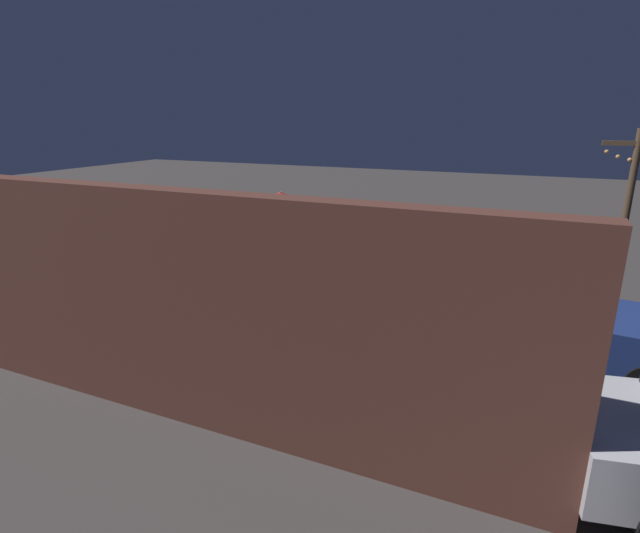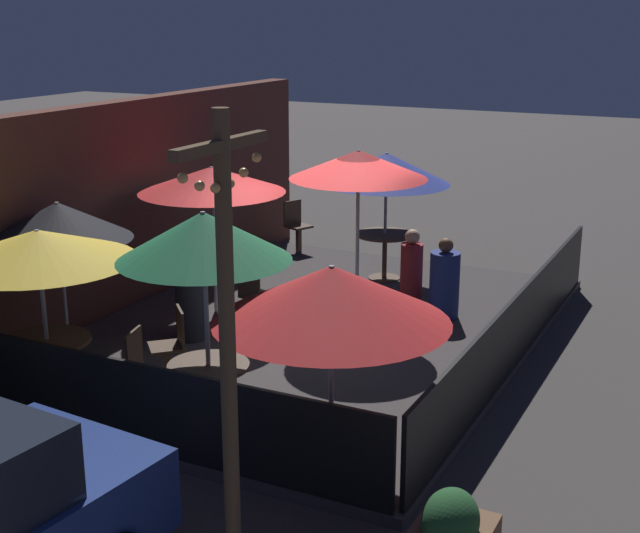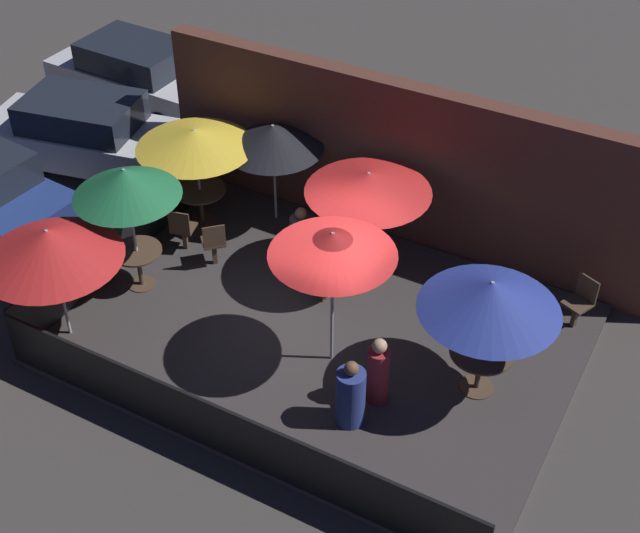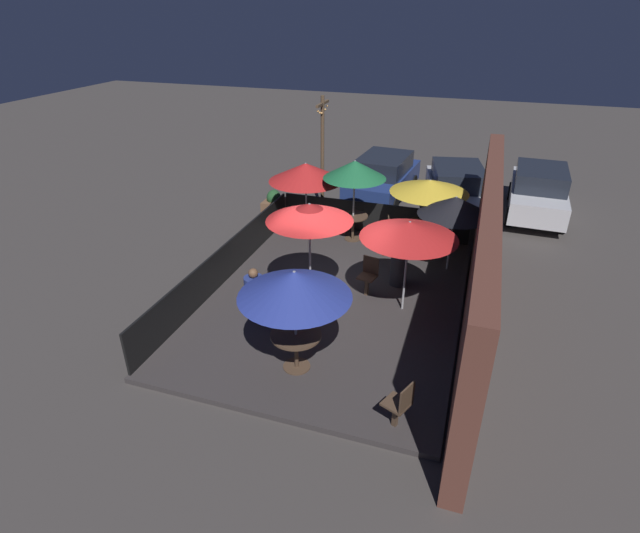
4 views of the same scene
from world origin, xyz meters
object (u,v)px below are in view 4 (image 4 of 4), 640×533
object	(u,v)px
patio_umbrella_6	(306,172)
dining_table_1	(353,220)
patio_chair_1	(392,230)
patio_umbrella_4	(409,230)
patio_chair_2	(383,239)
light_post	(322,149)
dining_table_2	(425,228)
parked_car_2	(538,191)
patio_umbrella_1	(355,170)
dining_table_0	(296,341)
patio_umbrella_0	(294,284)
patron_2	(276,302)
patron_1	(399,264)
parked_car_0	(383,177)
patio_umbrella_5	(310,212)
patio_chair_0	(368,275)
patron_0	(255,295)
patio_chair_3	(400,404)
patio_umbrella_2	(430,186)
parked_car_1	(456,189)
planter_box	(274,204)
patio_umbrella_3	(455,206)

from	to	relation	value
patio_umbrella_6	dining_table_1	distance (m)	2.01
dining_table_1	patio_chair_1	distance (m)	1.18
dining_table_1	patio_umbrella_4	bearing A→B (deg)	32.04
patio_chair_2	light_post	world-z (taller)	light_post
dining_table_2	parked_car_2	distance (m)	5.06
patio_umbrella_1	dining_table_0	bearing A→B (deg)	4.75
patio_umbrella_1	patio_umbrella_6	world-z (taller)	patio_umbrella_1
patio_umbrella_0	patron_2	distance (m)	2.04
patio_umbrella_0	parked_car_2	bearing A→B (deg)	154.83
patio_umbrella_4	dining_table_0	bearing A→B (deg)	-30.26
dining_table_1	patron_1	xyz separation A→B (m)	(2.23, 1.77, -0.03)
parked_car_0	parked_car_2	xyz separation A→B (m)	(-0.18, 5.20, -0.00)
patio_umbrella_4	patron_1	size ratio (longest dim) A/B	1.68
patio_umbrella_5	parked_car_0	bearing A→B (deg)	179.46
patio_chair_0	parked_car_0	distance (m)	6.92
patio_chair_2	parked_car_0	world-z (taller)	parked_car_0
patron_0	patron_1	xyz separation A→B (m)	(-2.41, 2.79, 0.06)
patio_chair_3	patron_2	world-z (taller)	patron_2
patron_1	patron_2	world-z (taller)	patron_1
patio_chair_0	patio_chair_2	distance (m)	2.09
patio_umbrella_2	parked_car_1	world-z (taller)	patio_umbrella_2
dining_table_2	patio_chair_2	xyz separation A→B (m)	(0.98, -1.01, -0.07)
dining_table_1	light_post	xyz separation A→B (m)	(-2.22, -1.68, 1.42)
patio_chair_0	patron_2	distance (m)	2.47
dining_table_0	parked_car_1	world-z (taller)	parked_car_1
parked_car_1	patio_umbrella_2	bearing A→B (deg)	-21.63
patio_umbrella_2	dining_table_1	xyz separation A→B (m)	(0.15, -2.09, -1.23)
dining_table_2	patron_2	xyz separation A→B (m)	(4.95, -2.53, -0.04)
patron_1	parked_car_2	bearing A→B (deg)	0.04
patron_0	planter_box	world-z (taller)	patron_0
patio_chair_2	parked_car_0	distance (m)	4.85
patio_chair_3	patron_2	size ratio (longest dim) A/B	0.77
dining_table_0	dining_table_2	bearing A→B (deg)	165.68
patio_umbrella_3	patio_umbrella_5	size ratio (longest dim) A/B	0.81
patio_umbrella_3	patio_chair_2	xyz separation A→B (m)	(-0.19, -1.80, -1.26)
planter_box	patio_chair_1	bearing A→B (deg)	71.78
parked_car_1	patio_chair_1	bearing A→B (deg)	-34.72
dining_table_2	parked_car_1	xyz separation A→B (m)	(-3.26, 0.58, 0.13)
patio_umbrella_3	patron_0	bearing A→B (deg)	-47.16
patio_umbrella_2	dining_table_1	bearing A→B (deg)	-85.98
patron_1	planter_box	distance (m)	6.03
patio_umbrella_0	patio_chair_3	distance (m)	2.70
patio_umbrella_5	patio_chair_3	xyz separation A→B (m)	(3.19, 2.67, -1.78)
patio_umbrella_4	patio_chair_2	distance (m)	3.07
dining_table_0	planter_box	bearing A→B (deg)	-153.97
planter_box	patio_umbrella_6	bearing A→B (deg)	55.76
dining_table_1	patron_0	distance (m)	4.75
patio_umbrella_3	light_post	distance (m)	5.60
patio_chair_0	patron_1	xyz separation A→B (m)	(-0.69, 0.60, 0.05)
light_post	parked_car_0	world-z (taller)	light_post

